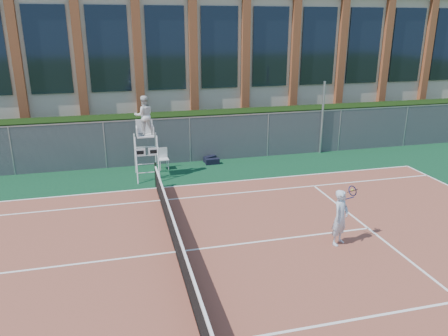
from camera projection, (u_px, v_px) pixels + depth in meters
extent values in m
plane|color=#233814|center=(176.00, 253.00, 12.95)|extent=(120.00, 120.00, 0.00)
cube|color=#0C3620|center=(171.00, 237.00, 13.87)|extent=(36.00, 20.00, 0.01)
cube|color=brown|center=(176.00, 252.00, 12.94)|extent=(23.77, 10.97, 0.02)
cylinder|color=black|center=(156.00, 175.00, 17.93)|extent=(0.10, 0.10, 1.10)
cube|color=black|center=(175.00, 239.00, 12.80)|extent=(0.03, 11.00, 0.86)
cube|color=white|center=(175.00, 225.00, 12.66)|extent=(0.06, 11.20, 0.07)
cube|color=black|center=(146.00, 137.00, 21.81)|extent=(40.00, 1.40, 2.20)
cube|color=beige|center=(134.00, 64.00, 28.26)|extent=(44.00, 10.00, 8.00)
cylinder|color=#9EA0A5|center=(322.00, 118.00, 22.45)|extent=(0.12, 0.12, 3.74)
cylinder|color=white|center=(137.00, 161.00, 18.46)|extent=(0.06, 0.55, 1.99)
cylinder|color=white|center=(158.00, 159.00, 18.67)|extent=(0.06, 0.55, 1.99)
cylinder|color=white|center=(135.00, 154.00, 19.40)|extent=(0.06, 0.55, 1.99)
cylinder|color=white|center=(156.00, 153.00, 19.61)|extent=(0.06, 0.55, 1.99)
cube|color=white|center=(145.00, 136.00, 18.74)|extent=(0.71, 0.61, 0.06)
cube|color=white|center=(144.00, 126.00, 18.89)|extent=(0.71, 0.05, 0.61)
cube|color=white|center=(140.00, 152.00, 18.49)|extent=(0.45, 0.03, 0.35)
cube|color=white|center=(154.00, 151.00, 18.62)|extent=(0.45, 0.03, 0.35)
imported|color=silver|center=(144.00, 115.00, 18.51)|extent=(0.88, 0.72, 1.68)
cube|color=silver|center=(163.00, 159.00, 20.27)|extent=(0.49, 0.49, 0.04)
cube|color=silver|center=(162.00, 153.00, 20.37)|extent=(0.46, 0.07, 0.49)
cylinder|color=silver|center=(161.00, 166.00, 20.12)|extent=(0.03, 0.03, 0.46)
cylinder|color=silver|center=(168.00, 165.00, 20.23)|extent=(0.03, 0.03, 0.46)
cylinder|color=silver|center=(159.00, 164.00, 20.45)|extent=(0.03, 0.03, 0.46)
cylinder|color=silver|center=(167.00, 163.00, 20.56)|extent=(0.03, 0.03, 0.46)
cube|color=black|center=(210.00, 159.00, 21.49)|extent=(0.70, 0.54, 0.28)
cube|color=black|center=(212.00, 161.00, 21.10)|extent=(0.67, 0.30, 0.27)
imported|color=silver|center=(340.00, 218.00, 13.17)|extent=(0.76, 0.69, 1.75)
torus|color=#131D48|center=(353.00, 191.00, 13.26)|extent=(0.38, 0.30, 0.30)
sphere|color=#CCE533|center=(352.00, 190.00, 13.46)|extent=(0.07, 0.07, 0.07)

